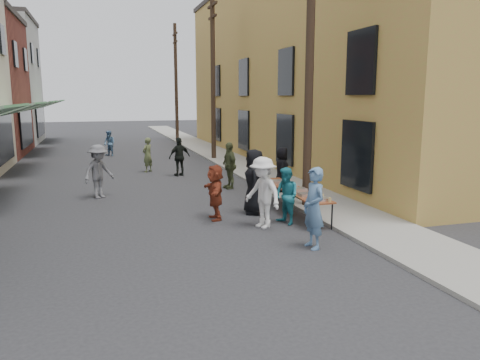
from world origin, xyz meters
TOP-DOWN VIEW (x-y plane):
  - ground at (0.00, 0.00)m, footprint 120.00×120.00m
  - sidewalk at (5.00, 15.00)m, footprint 2.20×60.00m
  - building_ochre at (11.10, 14.00)m, footprint 10.00×28.00m
  - utility_pole_near at (4.30, 3.00)m, footprint 0.26×0.26m
  - utility_pole_mid at (4.30, 15.00)m, footprint 0.26×0.26m
  - utility_pole_far at (4.30, 27.00)m, footprint 0.26×0.26m
  - serving_table at (3.59, 2.41)m, footprint 0.70×4.00m
  - catering_tray_sausage at (3.59, 0.76)m, footprint 0.50×0.33m
  - catering_tray_foil_b at (3.59, 1.41)m, footprint 0.50×0.33m
  - catering_tray_buns at (3.59, 2.11)m, footprint 0.50×0.33m
  - catering_tray_foil_d at (3.59, 2.81)m, footprint 0.50×0.33m
  - catering_tray_buns_end at (3.59, 3.51)m, footprint 0.50×0.33m
  - condiment_jar_a at (3.37, 0.46)m, footprint 0.07×0.07m
  - condiment_jar_b at (3.37, 0.56)m, footprint 0.07×0.07m
  - condiment_jar_c at (3.37, 0.66)m, footprint 0.07×0.07m
  - cup_stack at (3.79, 0.51)m, footprint 0.08×0.08m
  - guest_front_a at (2.48, 2.75)m, footprint 0.83×1.07m
  - guest_front_b at (2.74, -0.70)m, footprint 0.50×0.72m
  - guest_front_c at (2.93, 1.39)m, footprint 0.76×0.88m
  - guest_front_d at (2.22, 1.28)m, footprint 1.13×1.40m
  - guest_front_e at (2.86, 6.75)m, footprint 0.59×1.09m
  - guest_queue_back at (1.22, 2.46)m, footprint 0.59×1.49m
  - server at (4.35, 5.18)m, footprint 0.72×0.89m
  - passerby_left at (-1.90, 6.41)m, footprint 1.36×1.28m
  - passerby_mid at (1.54, 10.13)m, footprint 1.07×0.69m
  - passerby_right at (0.32, 11.67)m, footprint 0.68×0.68m
  - passerby_far at (-1.18, 18.36)m, footprint 0.90×0.92m

SIDE VIEW (x-z plane):
  - ground at x=0.00m, z-range 0.00..0.00m
  - sidewalk at x=5.00m, z-range 0.00..0.10m
  - serving_table at x=3.59m, z-range 0.34..1.09m
  - passerby_far at x=-1.18m, z-range 0.00..1.50m
  - guest_front_c at x=2.93m, z-range 0.00..1.57m
  - guest_queue_back at x=1.22m, z-range 0.00..1.57m
  - catering_tray_sausage at x=3.59m, z-range 0.75..0.83m
  - catering_tray_foil_b at x=3.59m, z-range 0.75..0.83m
  - catering_tray_buns at x=3.59m, z-range 0.75..0.83m
  - catering_tray_foil_d at x=3.59m, z-range 0.75..0.83m
  - catering_tray_buns_end at x=3.59m, z-range 0.75..0.83m
  - condiment_jar_a at x=3.37m, z-range 0.75..0.83m
  - condiment_jar_b at x=3.37m, z-range 0.75..0.83m
  - condiment_jar_c at x=3.37m, z-range 0.75..0.83m
  - passerby_right at x=0.32m, z-range 0.00..1.60m
  - cup_stack at x=3.79m, z-range 0.75..0.87m
  - passerby_mid at x=1.54m, z-range 0.00..1.70m
  - guest_front_e at x=2.86m, z-range 0.00..1.76m
  - server at x=4.35m, z-range 0.10..1.69m
  - passerby_left at x=-1.90m, z-range 0.00..1.84m
  - guest_front_b at x=2.74m, z-range 0.00..1.88m
  - guest_front_d at x=2.22m, z-range 0.00..1.90m
  - guest_front_a at x=2.48m, z-range 0.00..1.93m
  - utility_pole_near at x=4.30m, z-range 0.00..9.00m
  - utility_pole_mid at x=4.30m, z-range 0.00..9.00m
  - utility_pole_far at x=4.30m, z-range 0.00..9.00m
  - building_ochre at x=11.10m, z-range 0.00..10.00m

